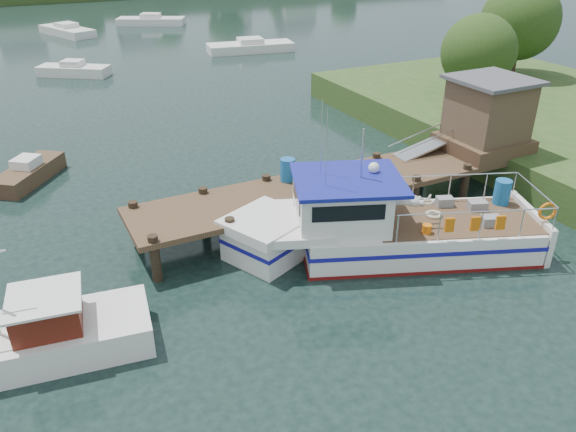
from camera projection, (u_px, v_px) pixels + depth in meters
name	position (u px, v px, depth m)	size (l,w,h in m)	color
ground_plane	(294.00, 225.00, 20.92)	(160.00, 160.00, 0.00)	black
dock	(438.00, 140.00, 22.48)	(16.60, 3.00, 4.78)	#4B3623
lobster_boat	(379.00, 227.00, 18.74)	(10.66, 6.31, 5.26)	silver
work_boat	(20.00, 341.00, 14.23)	(7.10, 2.95, 3.71)	silver
moored_rowboat	(29.00, 173.00, 24.22)	(3.33, 3.81, 1.11)	#4B3623
moored_far	(151.00, 21.00, 61.28)	(7.48, 5.39, 1.22)	silver
moored_b	(74.00, 70.00, 40.98)	(5.21, 4.29, 1.13)	silver
moored_c	(250.00, 47.00, 48.61)	(7.67, 3.66, 1.16)	silver
moored_d	(67.00, 31.00, 55.76)	(4.80, 7.40, 1.19)	silver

